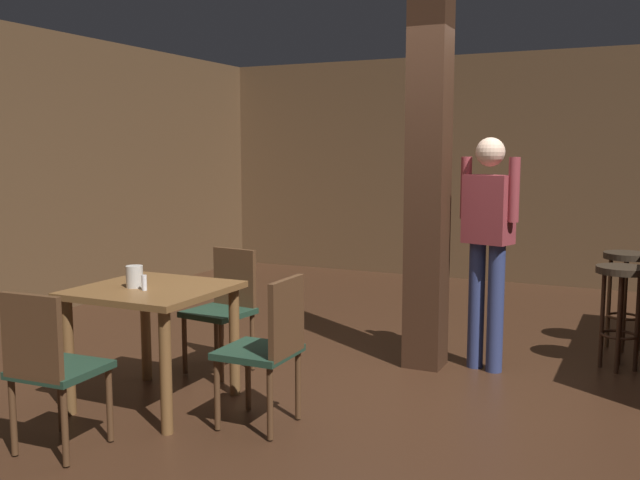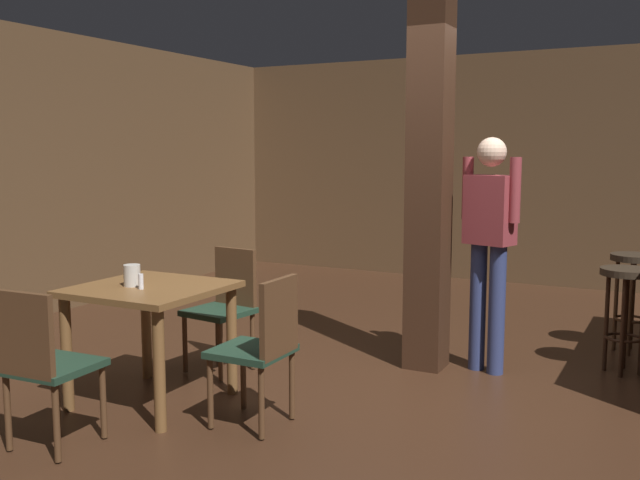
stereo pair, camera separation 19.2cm
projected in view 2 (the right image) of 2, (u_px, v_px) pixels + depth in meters
name	position (u px, v px, depth m)	size (l,w,h in m)	color
ground_plane	(396.00, 394.00, 4.79)	(10.80, 10.80, 0.00)	#382114
wall_back	(534.00, 169.00, 8.58)	(8.00, 0.10, 2.80)	brown
pillar	(429.00, 181.00, 5.22)	(0.28, 0.28, 2.80)	#382114
dining_table	(151.00, 307.00, 4.57)	(0.88, 0.88, 0.77)	brown
chair_east	(262.00, 343.00, 4.16)	(0.42, 0.42, 0.89)	#1E3828
chair_south	(43.00, 360.00, 3.82)	(0.44, 0.44, 0.89)	#1E3828
chair_north	(225.00, 302.00, 5.28)	(0.47, 0.47, 0.89)	#1E3828
napkin_cup	(132.00, 275.00, 4.53)	(0.11, 0.11, 0.14)	beige
salt_shaker	(141.00, 282.00, 4.43)	(0.03, 0.03, 0.10)	silver
standing_person	(489.00, 237.00, 5.16)	(0.47, 0.29, 1.72)	maroon
bar_stool_near	(626.00, 294.00, 5.17)	(0.37, 0.37, 0.78)	#2D2319
bar_stool_mid	(633.00, 279.00, 5.72)	(0.36, 0.36, 0.80)	#2D2319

